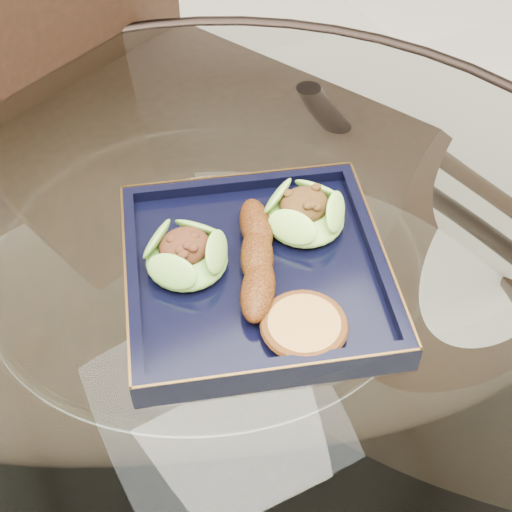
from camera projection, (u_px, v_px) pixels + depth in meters
name	position (u px, v px, depth m)	size (l,w,h in m)	color
dining_table	(215.00, 378.00, 0.87)	(1.13, 1.13, 0.77)	white
dining_chair	(148.00, 179.00, 1.14)	(0.59, 0.59, 1.03)	black
navy_plate	(256.00, 275.00, 0.75)	(0.27, 0.27, 0.02)	black
lettuce_wrap_left	(187.00, 256.00, 0.73)	(0.09, 0.09, 0.03)	#518E29
lettuce_wrap_right	(305.00, 215.00, 0.78)	(0.09, 0.09, 0.03)	#6DA42F
roasted_plantain	(257.00, 257.00, 0.73)	(0.16, 0.03, 0.03)	#612C0A
crumb_patty	(304.00, 327.00, 0.68)	(0.07, 0.07, 0.01)	#A87E38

